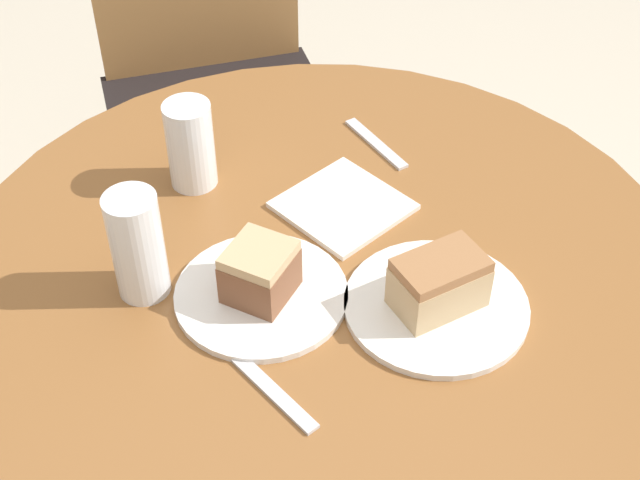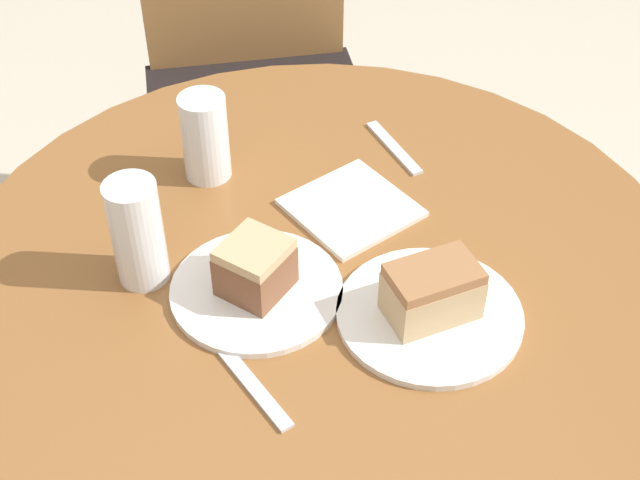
% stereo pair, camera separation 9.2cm
% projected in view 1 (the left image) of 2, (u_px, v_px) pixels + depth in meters
% --- Properties ---
extents(table, '(1.02, 1.02, 0.70)m').
position_uv_depth(table, '(320.00, 350.00, 1.33)').
color(table, brown).
rests_on(table, ground_plane).
extents(chair, '(0.55, 0.50, 0.98)m').
position_uv_depth(chair, '(212.00, 67.00, 1.95)').
color(chair, olive).
rests_on(chair, ground_plane).
extents(plate_near, '(0.23, 0.23, 0.01)m').
position_uv_depth(plate_near, '(261.00, 295.00, 1.15)').
color(plate_near, white).
rests_on(plate_near, table).
extents(plate_far, '(0.24, 0.24, 0.01)m').
position_uv_depth(plate_far, '(436.00, 306.00, 1.14)').
color(plate_far, white).
rests_on(plate_far, table).
extents(cake_slice_near, '(0.11, 0.11, 0.07)m').
position_uv_depth(cake_slice_near, '(260.00, 272.00, 1.13)').
color(cake_slice_near, brown).
rests_on(cake_slice_near, plate_near).
extents(cake_slice_far, '(0.12, 0.08, 0.07)m').
position_uv_depth(cake_slice_far, '(439.00, 283.00, 1.11)').
color(cake_slice_far, tan).
rests_on(cake_slice_far, plate_far).
extents(glass_lemonade, '(0.07, 0.07, 0.14)m').
position_uv_depth(glass_lemonade, '(191.00, 150.00, 1.29)').
color(glass_lemonade, beige).
rests_on(glass_lemonade, table).
extents(glass_water, '(0.07, 0.07, 0.15)m').
position_uv_depth(glass_water, '(138.00, 250.00, 1.12)').
color(glass_water, silver).
rests_on(glass_water, table).
extents(napkin_stack, '(0.20, 0.20, 0.01)m').
position_uv_depth(napkin_stack, '(343.00, 206.00, 1.29)').
color(napkin_stack, silver).
rests_on(napkin_stack, table).
extents(fork, '(0.06, 0.18, 0.00)m').
position_uv_depth(fork, '(263.00, 382.00, 1.05)').
color(fork, silver).
rests_on(fork, table).
extents(spoon, '(0.03, 0.15, 0.00)m').
position_uv_depth(spoon, '(376.00, 143.00, 1.40)').
color(spoon, silver).
rests_on(spoon, table).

